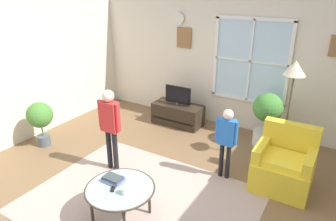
{
  "coord_description": "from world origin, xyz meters",
  "views": [
    {
      "loc": [
        1.96,
        -2.83,
        2.68
      ],
      "look_at": [
        -0.09,
        0.56,
        1.05
      ],
      "focal_mm": 33.02,
      "sensor_mm": 36.0,
      "label": 1
    }
  ],
  "objects_px": {
    "potted_plant_by_window": "(267,115)",
    "floor_lamp": "(293,79)",
    "tv_stand": "(178,114)",
    "person_red_shirt": "(110,121)",
    "armchair": "(284,165)",
    "remote_near_books": "(113,188)",
    "book_stack": "(113,179)",
    "person_blue_shirt": "(227,136)",
    "cup": "(125,191)",
    "potted_plant_corner": "(40,117)",
    "television": "(178,95)",
    "coffee_table": "(120,189)"
  },
  "relations": [
    {
      "from": "potted_plant_by_window",
      "to": "floor_lamp",
      "type": "height_order",
      "value": "floor_lamp"
    },
    {
      "from": "tv_stand",
      "to": "person_red_shirt",
      "type": "xyz_separation_m",
      "value": [
        -0.04,
        -1.97,
        0.6
      ]
    },
    {
      "from": "armchair",
      "to": "person_red_shirt",
      "type": "xyz_separation_m",
      "value": [
        -2.35,
        -0.91,
        0.48
      ]
    },
    {
      "from": "person_red_shirt",
      "to": "floor_lamp",
      "type": "xyz_separation_m",
      "value": [
        2.19,
        1.58,
        0.58
      ]
    },
    {
      "from": "remote_near_books",
      "to": "tv_stand",
      "type": "bearing_deg",
      "value": 104.27
    },
    {
      "from": "book_stack",
      "to": "person_blue_shirt",
      "type": "distance_m",
      "value": 1.69
    },
    {
      "from": "cup",
      "to": "potted_plant_corner",
      "type": "xyz_separation_m",
      "value": [
        -2.49,
        0.8,
        0.05
      ]
    },
    {
      "from": "potted_plant_corner",
      "to": "floor_lamp",
      "type": "relative_size",
      "value": 0.49
    },
    {
      "from": "floor_lamp",
      "to": "television",
      "type": "bearing_deg",
      "value": 169.86
    },
    {
      "from": "potted_plant_by_window",
      "to": "potted_plant_corner",
      "type": "distance_m",
      "value": 3.92
    },
    {
      "from": "person_blue_shirt",
      "to": "floor_lamp",
      "type": "bearing_deg",
      "value": 55.13
    },
    {
      "from": "coffee_table",
      "to": "book_stack",
      "type": "bearing_deg",
      "value": 160.74
    },
    {
      "from": "remote_near_books",
      "to": "person_red_shirt",
      "type": "bearing_deg",
      "value": 131.71
    },
    {
      "from": "armchair",
      "to": "floor_lamp",
      "type": "xyz_separation_m",
      "value": [
        -0.15,
        0.67,
        1.06
      ]
    },
    {
      "from": "coffee_table",
      "to": "potted_plant_corner",
      "type": "distance_m",
      "value": 2.48
    },
    {
      "from": "remote_near_books",
      "to": "television",
      "type": "bearing_deg",
      "value": 104.28
    },
    {
      "from": "armchair",
      "to": "book_stack",
      "type": "height_order",
      "value": "armchair"
    },
    {
      "from": "book_stack",
      "to": "potted_plant_by_window",
      "type": "distance_m",
      "value": 2.94
    },
    {
      "from": "coffee_table",
      "to": "potted_plant_by_window",
      "type": "height_order",
      "value": "potted_plant_by_window"
    },
    {
      "from": "book_stack",
      "to": "potted_plant_corner",
      "type": "bearing_deg",
      "value": 162.79
    },
    {
      "from": "armchair",
      "to": "person_blue_shirt",
      "type": "distance_m",
      "value": 0.89
    },
    {
      "from": "potted_plant_corner",
      "to": "floor_lamp",
      "type": "height_order",
      "value": "floor_lamp"
    },
    {
      "from": "armchair",
      "to": "book_stack",
      "type": "distance_m",
      "value": 2.36
    },
    {
      "from": "armchair",
      "to": "potted_plant_corner",
      "type": "distance_m",
      "value": 4.02
    },
    {
      "from": "tv_stand",
      "to": "potted_plant_by_window",
      "type": "relative_size",
      "value": 1.04
    },
    {
      "from": "person_red_shirt",
      "to": "floor_lamp",
      "type": "distance_m",
      "value": 2.76
    },
    {
      "from": "tv_stand",
      "to": "television",
      "type": "height_order",
      "value": "television"
    },
    {
      "from": "person_red_shirt",
      "to": "person_blue_shirt",
      "type": "bearing_deg",
      "value": 23.4
    },
    {
      "from": "armchair",
      "to": "tv_stand",
      "type": "bearing_deg",
      "value": 155.42
    },
    {
      "from": "book_stack",
      "to": "cup",
      "type": "distance_m",
      "value": 0.29
    },
    {
      "from": "remote_near_books",
      "to": "floor_lamp",
      "type": "height_order",
      "value": "floor_lamp"
    },
    {
      "from": "remote_near_books",
      "to": "potted_plant_corner",
      "type": "height_order",
      "value": "potted_plant_corner"
    },
    {
      "from": "coffee_table",
      "to": "potted_plant_corner",
      "type": "relative_size",
      "value": 1.04
    },
    {
      "from": "coffee_table",
      "to": "person_blue_shirt",
      "type": "height_order",
      "value": "person_blue_shirt"
    },
    {
      "from": "person_blue_shirt",
      "to": "tv_stand",
      "type": "bearing_deg",
      "value": 139.62
    },
    {
      "from": "coffee_table",
      "to": "remote_near_books",
      "type": "bearing_deg",
      "value": -136.74
    },
    {
      "from": "coffee_table",
      "to": "remote_near_books",
      "type": "relative_size",
      "value": 6.01
    },
    {
      "from": "book_stack",
      "to": "person_red_shirt",
      "type": "height_order",
      "value": "person_red_shirt"
    },
    {
      "from": "person_blue_shirt",
      "to": "potted_plant_corner",
      "type": "distance_m",
      "value": 3.2
    },
    {
      "from": "tv_stand",
      "to": "book_stack",
      "type": "height_order",
      "value": "book_stack"
    },
    {
      "from": "tv_stand",
      "to": "person_blue_shirt",
      "type": "bearing_deg",
      "value": -40.38
    },
    {
      "from": "coffee_table",
      "to": "book_stack",
      "type": "height_order",
      "value": "book_stack"
    },
    {
      "from": "television",
      "to": "potted_plant_corner",
      "type": "height_order",
      "value": "potted_plant_corner"
    },
    {
      "from": "person_red_shirt",
      "to": "potted_plant_corner",
      "type": "height_order",
      "value": "person_red_shirt"
    },
    {
      "from": "cup",
      "to": "floor_lamp",
      "type": "bearing_deg",
      "value": 62.79
    },
    {
      "from": "remote_near_books",
      "to": "floor_lamp",
      "type": "bearing_deg",
      "value": 59.47
    },
    {
      "from": "armchair",
      "to": "remote_near_books",
      "type": "xyz_separation_m",
      "value": [
        -1.59,
        -1.76,
        0.13
      ]
    },
    {
      "from": "armchair",
      "to": "book_stack",
      "type": "relative_size",
      "value": 3.45
    },
    {
      "from": "remote_near_books",
      "to": "potted_plant_by_window",
      "type": "xyz_separation_m",
      "value": [
        1.04,
        2.82,
        0.12
      ]
    },
    {
      "from": "person_red_shirt",
      "to": "cup",
      "type": "bearing_deg",
      "value": -42.49
    }
  ]
}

